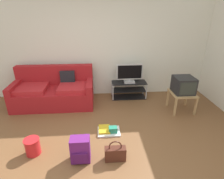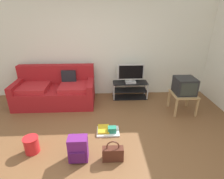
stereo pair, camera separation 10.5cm
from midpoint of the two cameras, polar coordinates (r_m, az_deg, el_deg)
name	(u,v)px [view 2 (the right image)]	position (r m, az deg, el deg)	size (l,w,h in m)	color
ground_plane	(95,154)	(3.24, -4.42, -19.55)	(9.00, 9.80, 0.02)	brown
wall_back	(97,46)	(4.89, -4.25, 13.51)	(9.00, 0.10, 2.70)	silver
couch	(56,91)	(4.79, -16.59, -0.35)	(1.92, 0.90, 0.93)	maroon
tv_stand	(130,90)	(4.95, 6.23, -0.14)	(0.91, 0.36, 0.44)	black
flat_tv	(131,74)	(4.76, 6.52, 4.93)	(0.68, 0.22, 0.50)	#B2B2B7
side_table	(183,96)	(4.50, 22.03, -2.00)	(0.53, 0.53, 0.46)	tan
crt_tv	(185,86)	(4.41, 22.45, 1.09)	(0.43, 0.45, 0.37)	#232326
backpack	(78,149)	(3.04, -9.54, -17.87)	(0.30, 0.27, 0.42)	#661E70
handbag	(113,153)	(3.05, 1.32, -19.35)	(0.33, 0.13, 0.37)	#4C2319
cleaning_bucket	(31,144)	(3.42, -23.08, -15.53)	(0.25, 0.25, 0.29)	red
floor_tray	(108,130)	(3.66, -0.52, -12.67)	(0.44, 0.34, 0.14)	silver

